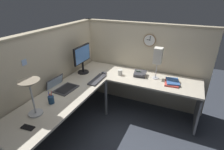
{
  "coord_description": "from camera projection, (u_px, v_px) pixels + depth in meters",
  "views": [
    {
      "loc": [
        -2.21,
        -1.03,
        2.03
      ],
      "look_at": [
        0.23,
        0.07,
        0.79
      ],
      "focal_mm": 28.09,
      "sensor_mm": 36.0,
      "label": 1
    }
  ],
  "objects": [
    {
      "name": "desk_lamp_paper",
      "position": [
        158.0,
        57.0,
        2.8
      ],
      "size": [
        0.13,
        0.13,
        0.53
      ],
      "color": "#B7BABF",
      "rests_on": "desk"
    },
    {
      "name": "cell_phone",
      "position": [
        28.0,
        127.0,
        1.87
      ],
      "size": [
        0.08,
        0.15,
        0.01
      ],
      "primitive_type": "cube",
      "rotation": [
        0.0,
        0.0,
        0.1
      ],
      "color": "black",
      "rests_on": "desk"
    },
    {
      "name": "desk",
      "position": [
        109.0,
        95.0,
        2.66
      ],
      "size": [
        2.35,
        2.15,
        0.73
      ],
      "color": "beige",
      "rests_on": "ground"
    },
    {
      "name": "cubicle_wall_right",
      "position": [
        142.0,
        65.0,
        3.35
      ],
      "size": [
        0.12,
        2.37,
        1.58
      ],
      "color": "beige",
      "rests_on": "ground"
    },
    {
      "name": "ground_plane",
      "position": [
        110.0,
        121.0,
        3.06
      ],
      "size": [
        6.8,
        6.8,
        0.0
      ],
      "primitive_type": "plane",
      "color": "#383D47"
    },
    {
      "name": "coffee_mug",
      "position": [
        120.0,
        72.0,
        3.06
      ],
      "size": [
        0.08,
        0.08,
        0.1
      ],
      "primitive_type": "cylinder",
      "color": "silver",
      "rests_on": "desk"
    },
    {
      "name": "laptop",
      "position": [
        61.0,
        86.0,
        2.65
      ],
      "size": [
        0.36,
        0.4,
        0.22
      ],
      "color": "#38383D",
      "rests_on": "desk"
    },
    {
      "name": "computer_mouse",
      "position": [
        104.0,
        73.0,
        3.13
      ],
      "size": [
        0.06,
        0.1,
        0.03
      ],
      "primitive_type": "ellipsoid",
      "color": "#38383D",
      "rests_on": "desk"
    },
    {
      "name": "desk_lamp_dome",
      "position": [
        30.0,
        87.0,
        1.94
      ],
      "size": [
        0.24,
        0.24,
        0.44
      ],
      "color": "#B7BABF",
      "rests_on": "desk"
    },
    {
      "name": "book_stack",
      "position": [
        172.0,
        82.0,
        2.79
      ],
      "size": [
        0.31,
        0.25,
        0.04
      ],
      "color": "#BF3F38",
      "rests_on": "desk"
    },
    {
      "name": "office_phone",
      "position": [
        140.0,
        74.0,
        3.03
      ],
      "size": [
        0.21,
        0.23,
        0.11
      ],
      "color": "#38383D",
      "rests_on": "desk"
    },
    {
      "name": "keyboard",
      "position": [
        97.0,
        80.0,
        2.89
      ],
      "size": [
        0.43,
        0.15,
        0.02
      ],
      "primitive_type": "cube",
      "rotation": [
        0.0,
        0.0,
        0.02
      ],
      "color": "#38383D",
      "rests_on": "desk"
    },
    {
      "name": "cubicle_wall_back",
      "position": [
        50.0,
        80.0,
        2.75
      ],
      "size": [
        2.57,
        0.12,
        1.58
      ],
      "color": "beige",
      "rests_on": "ground"
    },
    {
      "name": "monitor",
      "position": [
        82.0,
        57.0,
        3.05
      ],
      "size": [
        0.46,
        0.2,
        0.5
      ],
      "color": "black",
      "rests_on": "desk"
    },
    {
      "name": "pen_cup",
      "position": [
        51.0,
        100.0,
        2.27
      ],
      "size": [
        0.08,
        0.08,
        0.18
      ],
      "color": "navy",
      "rests_on": "desk"
    },
    {
      "name": "pinned_note_leftmost",
      "position": [
        24.0,
        62.0,
        2.19
      ],
      "size": [
        0.07,
        0.0,
        0.07
      ],
      "primitive_type": "cube",
      "color": "#99B7E5"
    },
    {
      "name": "wall_clock",
      "position": [
        150.0,
        40.0,
        3.05
      ],
      "size": [
        0.04,
        0.22,
        0.22
      ],
      "color": "olive"
    }
  ]
}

